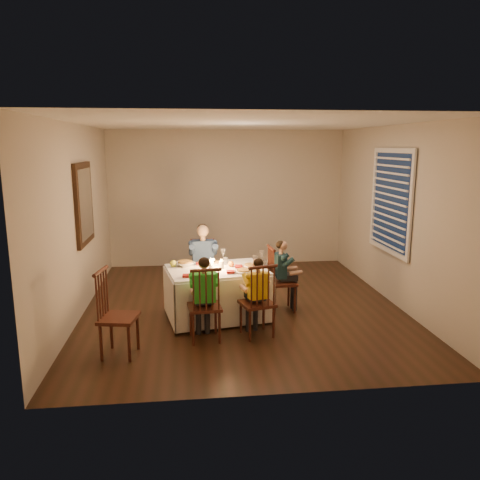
{
  "coord_description": "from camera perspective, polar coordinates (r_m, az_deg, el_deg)",
  "views": [
    {
      "loc": [
        -0.77,
        -6.47,
        2.31
      ],
      "look_at": [
        -0.02,
        0.15,
        0.96
      ],
      "focal_mm": 35.0,
      "sensor_mm": 36.0,
      "label": 1
    }
  ],
  "objects": [
    {
      "name": "setting_teal",
      "position": [
        6.39,
        1.37,
        -3.16
      ],
      "size": [
        0.3,
        0.3,
        0.02
      ],
      "primitive_type": "cylinder",
      "rotation": [
        0.0,
        0.0,
        0.18
      ],
      "color": "white",
      "rests_on": "dining_table"
    },
    {
      "name": "chair_near_right",
      "position": [
        5.91,
        2.07,
        -11.52
      ],
      "size": [
        0.47,
        0.45,
        0.93
      ],
      "primitive_type": null,
      "rotation": [
        0.0,
        0.0,
        3.41
      ],
      "color": "#35120E",
      "rests_on": "ground"
    },
    {
      "name": "chair_end",
      "position": [
        6.77,
        5.08,
        -8.5
      ],
      "size": [
        0.39,
        0.41,
        0.93
      ],
      "primitive_type": null,
      "rotation": [
        0.0,
        0.0,
        1.64
      ],
      "color": "#35120E",
      "rests_on": "ground"
    },
    {
      "name": "squash",
      "position": [
        6.43,
        -8.15,
        -2.86
      ],
      "size": [
        0.09,
        0.09,
        0.09
      ],
      "primitive_type": "sphere",
      "color": "yellow",
      "rests_on": "dining_table"
    },
    {
      "name": "wall_back",
      "position": [
        9.06,
        -1.58,
        5.08
      ],
      "size": [
        4.5,
        0.02,
        2.6
      ],
      "primitive_type": "cube",
      "color": "#BCB0A1",
      "rests_on": "ground"
    },
    {
      "name": "setting_adult",
      "position": [
        6.54,
        -3.38,
        -2.83
      ],
      "size": [
        0.3,
        0.3,
        0.02
      ],
      "primitive_type": "cylinder",
      "rotation": [
        0.0,
        0.0,
        0.18
      ],
      "color": "white",
      "rests_on": "dining_table"
    },
    {
      "name": "dining_table",
      "position": [
        6.34,
        -2.83,
        -5.24
      ],
      "size": [
        1.47,
        1.17,
        0.65
      ],
      "rotation": [
        0.0,
        0.0,
        0.18
      ],
      "color": "white",
      "rests_on": "ground"
    },
    {
      "name": "wall_left",
      "position": [
        6.71,
        -19.16,
        2.2
      ],
      "size": [
        0.02,
        5.0,
        2.6
      ],
      "primitive_type": "cube",
      "color": "#BCB0A1",
      "rests_on": "ground"
    },
    {
      "name": "orange_fruit",
      "position": [
        6.37,
        -1.1,
        -2.93
      ],
      "size": [
        0.08,
        0.08,
        0.08
      ],
      "primitive_type": "sphere",
      "color": "orange",
      "rests_on": "dining_table"
    },
    {
      "name": "ground",
      "position": [
        6.91,
        0.28,
        -8.03
      ],
      "size": [
        5.0,
        5.0,
        0.0
      ],
      "primitive_type": "plane",
      "color": "black",
      "rests_on": "ground"
    },
    {
      "name": "setting_yellow",
      "position": [
        6.12,
        0.45,
        -3.82
      ],
      "size": [
        0.3,
        0.3,
        0.02
      ],
      "primitive_type": "cylinder",
      "rotation": [
        0.0,
        0.0,
        0.18
      ],
      "color": "white",
      "rests_on": "dining_table"
    },
    {
      "name": "serving_bowl",
      "position": [
        6.45,
        -6.73,
        -2.91
      ],
      "size": [
        0.33,
        0.33,
        0.06
      ],
      "primitive_type": "imported",
      "rotation": [
        0.0,
        0.0,
        0.6
      ],
      "color": "white",
      "rests_on": "dining_table"
    },
    {
      "name": "wall_mirror",
      "position": [
        6.97,
        -18.48,
        4.23
      ],
      "size": [
        0.06,
        0.95,
        1.15
      ],
      "color": "black",
      "rests_on": "wall_left"
    },
    {
      "name": "candle_right",
      "position": [
        6.28,
        -2.27,
        -3.04
      ],
      "size": [
        0.06,
        0.06,
        0.1
      ],
      "primitive_type": "cylinder",
      "color": "silver",
      "rests_on": "dining_table"
    },
    {
      "name": "window_blinds",
      "position": [
        7.26,
        17.82,
        4.53
      ],
      "size": [
        0.07,
        1.34,
        1.54
      ],
      "color": "#0D1C36",
      "rests_on": "wall_right"
    },
    {
      "name": "child_yellow",
      "position": [
        5.91,
        2.07,
        -11.52
      ],
      "size": [
        0.37,
        0.35,
        0.99
      ],
      "primitive_type": null,
      "rotation": [
        0.0,
        0.0,
        3.41
      ],
      "color": "yellow",
      "rests_on": "ground"
    },
    {
      "name": "child_teal",
      "position": [
        6.77,
        5.08,
        -8.5
      ],
      "size": [
        0.32,
        0.34,
        1.01
      ],
      "primitive_type": null,
      "rotation": [
        0.0,
        0.0,
        1.64
      ],
      "color": "#18343C",
      "rests_on": "ground"
    },
    {
      "name": "candle_left",
      "position": [
        6.25,
        -3.6,
        -3.13
      ],
      "size": [
        0.06,
        0.06,
        0.1
      ],
      "primitive_type": "cylinder",
      "color": "silver",
      "rests_on": "dining_table"
    },
    {
      "name": "setting_green",
      "position": [
        5.96,
        -4.82,
        -4.27
      ],
      "size": [
        0.3,
        0.3,
        0.02
      ],
      "primitive_type": "cylinder",
      "rotation": [
        0.0,
        0.0,
        0.18
      ],
      "color": "white",
      "rests_on": "dining_table"
    },
    {
      "name": "chair_near_left",
      "position": [
        5.81,
        -4.28,
        -11.99
      ],
      "size": [
        0.42,
        0.4,
        0.93
      ],
      "primitive_type": null,
      "rotation": [
        0.0,
        0.0,
        3.24
      ],
      "color": "#35120E",
      "rests_on": "ground"
    },
    {
      "name": "adult",
      "position": [
        7.13,
        -4.42,
        -7.44
      ],
      "size": [
        0.42,
        0.39,
        1.17
      ],
      "primitive_type": null,
      "rotation": [
        0.0,
        0.0,
        0.02
      ],
      "color": "navy",
      "rests_on": "ground"
    },
    {
      "name": "chair_adult",
      "position": [
        7.13,
        -4.42,
        -7.44
      ],
      "size": [
        0.39,
        0.37,
        0.93
      ],
      "primitive_type": null,
      "rotation": [
        0.0,
        0.0,
        0.02
      ],
      "color": "#35120E",
      "rests_on": "ground"
    },
    {
      "name": "chair_extra",
      "position": [
        5.57,
        -14.33,
        -13.39
      ],
      "size": [
        0.45,
        0.47,
        0.99
      ],
      "primitive_type": null,
      "rotation": [
        0.0,
        0.0,
        1.39
      ],
      "color": "#35120E",
      "rests_on": "ground"
    },
    {
      "name": "child_green",
      "position": [
        5.81,
        -4.28,
        -11.99
      ],
      "size": [
        0.36,
        0.33,
        1.03
      ],
      "primitive_type": null,
      "rotation": [
        0.0,
        0.0,
        3.24
      ],
      "color": "green",
      "rests_on": "ground"
    },
    {
      "name": "ceiling",
      "position": [
        6.52,
        0.31,
        14.04
      ],
      "size": [
        5.0,
        5.0,
        0.0
      ],
      "primitive_type": "plane",
      "color": "white",
      "rests_on": "wall_back"
    },
    {
      "name": "wall_right",
      "position": [
        7.21,
        18.37,
        2.85
      ],
      "size": [
        0.02,
        5.0,
        2.6
      ],
      "primitive_type": "cube",
      "color": "#BCB0A1",
      "rests_on": "ground"
    }
  ]
}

